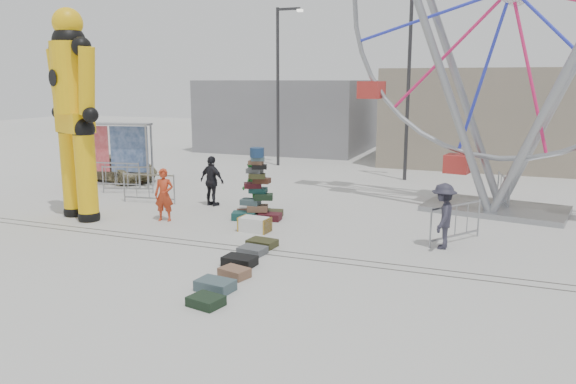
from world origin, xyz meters
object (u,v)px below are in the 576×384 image
at_px(lamp_post_right, 411,79).
at_px(banner_scaffold, 109,139).
at_px(steamer_trunk, 255,224).
at_px(parked_suv, 116,168).
at_px(pedestrian_red, 164,195).
at_px(barricade_dummy_b, 128,179).
at_px(suitcase_tower, 257,199).
at_px(barricade_dummy_a, 117,175).
at_px(pedestrian_green, 252,187).
at_px(pedestrian_black, 212,181).
at_px(barricade_wheel_back, 503,191).
at_px(lamp_post_left, 279,79).
at_px(crash_test_dummy, 74,107).
at_px(ferris_wheel, 509,19).
at_px(barricade_dummy_c, 149,188).
at_px(barricade_wheel_front, 455,223).
at_px(pedestrian_grey, 443,216).

distance_m(lamp_post_right, banner_scaffold, 13.20).
relative_size(steamer_trunk, parked_suv, 0.22).
bearing_deg(steamer_trunk, parked_suv, 153.09).
xyz_separation_m(pedestrian_red, parked_suv, (-6.17, 5.51, -0.28)).
height_order(banner_scaffold, pedestrian_red, banner_scaffold).
xyz_separation_m(steamer_trunk, barricade_dummy_b, (-7.11, 3.41, 0.34)).
distance_m(suitcase_tower, barricade_dummy_a, 8.07).
relative_size(pedestrian_green, pedestrian_black, 0.96).
xyz_separation_m(barricade_dummy_a, pedestrian_black, (5.34, -1.51, 0.35)).
xyz_separation_m(suitcase_tower, barricade_dummy_b, (-6.53, 1.92, -0.10)).
relative_size(barricade_dummy_a, barricade_wheel_back, 1.00).
relative_size(lamp_post_left, crash_test_dummy, 1.17).
xyz_separation_m(lamp_post_left, ferris_wheel, (10.89, -7.05, 1.89)).
bearing_deg(barricade_wheel_back, barricade_dummy_c, -82.67).
height_order(pedestrian_red, pedestrian_black, pedestrian_black).
height_order(lamp_post_right, pedestrian_red, lamp_post_right).
bearing_deg(suitcase_tower, pedestrian_black, 139.35).
bearing_deg(pedestrian_red, crash_test_dummy, -179.53).
bearing_deg(pedestrian_green, banner_scaffold, -141.20).
height_order(lamp_post_left, barricade_wheel_front, lamp_post_left).
distance_m(barricade_dummy_a, barricade_dummy_c, 3.53).
bearing_deg(barricade_dummy_a, barricade_dummy_b, -43.19).
relative_size(barricade_dummy_c, barricade_wheel_back, 1.00).
bearing_deg(lamp_post_left, lamp_post_right, -15.95).
bearing_deg(banner_scaffold, pedestrian_grey, -28.94).
bearing_deg(parked_suv, barricade_wheel_back, -75.17).
bearing_deg(barricade_dummy_a, steamer_trunk, -36.52).
relative_size(pedestrian_red, pedestrian_grey, 0.96).
xyz_separation_m(barricade_dummy_b, pedestrian_grey, (12.51, -3.12, 0.34)).
height_order(steamer_trunk, pedestrian_black, pedestrian_black).
height_order(banner_scaffold, parked_suv, banner_scaffold).
bearing_deg(barricade_dummy_c, steamer_trunk, -30.32).
bearing_deg(pedestrian_red, banner_scaffold, 128.39).
bearing_deg(steamer_trunk, barricade_wheel_back, 46.71).
xyz_separation_m(barricade_wheel_back, pedestrian_black, (-9.72, -3.70, 0.35)).
bearing_deg(banner_scaffold, barricade_wheel_front, -25.91).
bearing_deg(crash_test_dummy, parked_suv, 141.41).
height_order(lamp_post_right, steamer_trunk, lamp_post_right).
bearing_deg(barricade_dummy_b, suitcase_tower, -35.04).
bearing_deg(parked_suv, barricade_dummy_c, -117.37).
height_order(lamp_post_right, barricade_dummy_b, lamp_post_right).
bearing_deg(barricade_dummy_a, barricade_dummy_c, -43.19).
bearing_deg(ferris_wheel, barricade_dummy_c, -154.69).
distance_m(barricade_wheel_back, pedestrian_grey, 6.22).
bearing_deg(barricade_dummy_a, parked_suv, 118.60).
bearing_deg(parked_suv, barricade_wheel_front, -94.61).
bearing_deg(banner_scaffold, steamer_trunk, -39.50).
xyz_separation_m(barricade_wheel_front, pedestrian_red, (-8.89, -0.89, 0.30)).
distance_m(barricade_dummy_b, barricade_dummy_c, 2.23).
distance_m(crash_test_dummy, pedestrian_green, 6.25).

